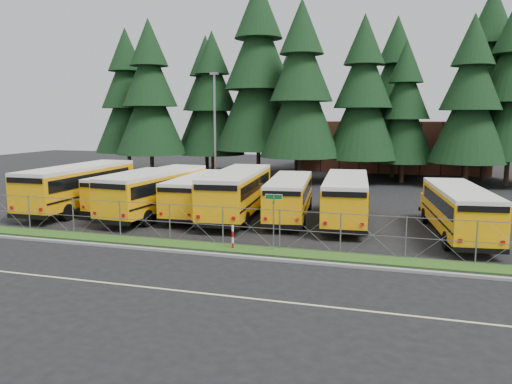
# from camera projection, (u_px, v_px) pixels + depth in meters

# --- Properties ---
(ground) EXTENTS (120.00, 120.00, 0.00)m
(ground) POSITION_uv_depth(u_px,v_px,m) (247.00, 241.00, 26.34)
(ground) COLOR black
(ground) RESTS_ON ground
(curb) EXTENTS (50.00, 0.25, 0.12)m
(curb) POSITION_uv_depth(u_px,v_px,m) (227.00, 256.00, 23.40)
(curb) COLOR gray
(curb) RESTS_ON ground
(grass_verge) EXTENTS (50.00, 1.40, 0.06)m
(grass_verge) POSITION_uv_depth(u_px,v_px,m) (237.00, 249.00, 24.73)
(grass_verge) COLOR #204E16
(grass_verge) RESTS_ON ground
(road_lane_line) EXTENTS (50.00, 0.12, 0.01)m
(road_lane_line) POSITION_uv_depth(u_px,v_px,m) (183.00, 291.00, 18.76)
(road_lane_line) COLOR beige
(road_lane_line) RESTS_ON ground
(chainlink_fence) EXTENTS (44.00, 0.10, 2.00)m
(chainlink_fence) POSITION_uv_depth(u_px,v_px,m) (241.00, 227.00, 25.25)
(chainlink_fence) COLOR gray
(chainlink_fence) RESTS_ON ground
(brick_building) EXTENTS (22.00, 10.00, 6.00)m
(brick_building) POSITION_uv_depth(u_px,v_px,m) (391.00, 146.00, 62.07)
(brick_building) COLOR brown
(brick_building) RESTS_ON ground
(bus_0) EXTENTS (3.02, 12.13, 3.17)m
(bus_0) POSITION_uv_depth(u_px,v_px,m) (82.00, 188.00, 34.99)
(bus_0) COLOR #FFBC08
(bus_0) RESTS_ON ground
(bus_1) EXTENTS (2.56, 10.01, 2.61)m
(bus_1) POSITION_uv_depth(u_px,v_px,m) (134.00, 191.00, 35.46)
(bus_1) COLOR #FFBC08
(bus_1) RESTS_ON ground
(bus_2) EXTENTS (3.53, 11.62, 3.00)m
(bus_2) POSITION_uv_depth(u_px,v_px,m) (159.00, 193.00, 33.11)
(bus_2) COLOR #FFBC08
(bus_2) RESTS_ON ground
(bus_3) EXTENTS (2.92, 10.26, 2.66)m
(bus_3) POSITION_uv_depth(u_px,v_px,m) (202.00, 195.00, 33.34)
(bus_3) COLOR #FFBC08
(bus_3) RESTS_ON ground
(bus_4) EXTENTS (3.88, 11.95, 3.08)m
(bus_4) POSITION_uv_depth(u_px,v_px,m) (238.00, 194.00, 32.45)
(bus_4) COLOR #FFBC08
(bus_4) RESTS_ON ground
(bus_5) EXTENTS (3.69, 10.46, 2.68)m
(bus_5) POSITION_uv_depth(u_px,v_px,m) (290.00, 198.00, 32.03)
(bus_5) COLOR #FFBC08
(bus_5) RESTS_ON ground
(bus_6) EXTENTS (3.60, 11.23, 2.89)m
(bus_6) POSITION_uv_depth(u_px,v_px,m) (346.00, 200.00, 30.82)
(bus_6) COLOR #FFBC08
(bus_6) RESTS_ON ground
(bus_east) EXTENTS (3.80, 10.79, 2.77)m
(bus_east) POSITION_uv_depth(u_px,v_px,m) (457.00, 212.00, 27.11)
(bus_east) COLOR #FFBC08
(bus_east) RESTS_ON ground
(street_sign) EXTENTS (0.84, 0.55, 2.81)m
(street_sign) POSITION_uv_depth(u_px,v_px,m) (274.00, 210.00, 24.18)
(street_sign) COLOR gray
(street_sign) RESTS_ON ground
(striped_bollard) EXTENTS (0.11, 0.11, 1.20)m
(striped_bollard) POSITION_uv_depth(u_px,v_px,m) (233.00, 237.00, 24.72)
(striped_bollard) COLOR #B20C0C
(striped_bollard) RESTS_ON ground
(light_standard) EXTENTS (0.70, 0.35, 10.14)m
(light_standard) POSITION_uv_depth(u_px,v_px,m) (215.00, 129.00, 41.61)
(light_standard) COLOR gray
(light_standard) RESTS_ON ground
(conifer_0) EXTENTS (7.55, 7.55, 16.69)m
(conifer_0) POSITION_uv_depth(u_px,v_px,m) (127.00, 101.00, 58.07)
(conifer_0) COLOR black
(conifer_0) RESTS_ON ground
(conifer_1) EXTENTS (7.67, 7.67, 16.97)m
(conifer_1) POSITION_uv_depth(u_px,v_px,m) (150.00, 99.00, 54.01)
(conifer_1) COLOR black
(conifer_1) RESTS_ON ground
(conifer_2) EXTENTS (7.20, 7.20, 15.92)m
(conifer_2) POSITION_uv_depth(u_px,v_px,m) (212.00, 104.00, 55.55)
(conifer_2) COLOR black
(conifer_2) RESTS_ON ground
(conifer_3) EXTENTS (9.38, 9.38, 20.74)m
(conifer_3) POSITION_uv_depth(u_px,v_px,m) (259.00, 80.00, 52.51)
(conifer_3) COLOR black
(conifer_3) RESTS_ON ground
(conifer_4) EXTENTS (8.03, 8.03, 17.76)m
(conifer_4) POSITION_uv_depth(u_px,v_px,m) (301.00, 93.00, 48.59)
(conifer_4) COLOR black
(conifer_4) RESTS_ON ground
(conifer_5) EXTENTS (7.40, 7.40, 16.37)m
(conifer_5) POSITION_uv_depth(u_px,v_px,m) (363.00, 100.00, 48.69)
(conifer_5) COLOR black
(conifer_5) RESTS_ON ground
(conifer_6) EXTENTS (6.31, 6.31, 13.96)m
(conifer_6) POSITION_uv_depth(u_px,v_px,m) (404.00, 112.00, 49.08)
(conifer_6) COLOR black
(conifer_6) RESTS_ON ground
(conifer_7) EXTENTS (7.14, 7.14, 15.80)m
(conifer_7) POSITION_uv_depth(u_px,v_px,m) (470.00, 102.00, 45.62)
(conifer_7) COLOR black
(conifer_7) RESTS_ON ground
(conifer_8) EXTENTS (7.89, 7.89, 17.44)m
(conifer_8) POSITION_uv_depth(u_px,v_px,m) (512.00, 93.00, 46.48)
(conifer_8) COLOR black
(conifer_8) RESTS_ON ground
(conifer_10) EXTENTS (7.31, 7.31, 16.17)m
(conifer_10) POSITION_uv_depth(u_px,v_px,m) (206.00, 104.00, 60.14)
(conifer_10) COLOR black
(conifer_10) RESTS_ON ground
(conifer_11) EXTENTS (7.70, 7.70, 17.03)m
(conifer_11) POSITION_uv_depth(u_px,v_px,m) (297.00, 100.00, 59.78)
(conifer_11) COLOR black
(conifer_11) RESTS_ON ground
(conifer_12) EXTENTS (7.76, 7.76, 17.17)m
(conifer_12) POSITION_uv_depth(u_px,v_px,m) (395.00, 98.00, 53.73)
(conifer_12) COLOR black
(conifer_12) RESTS_ON ground
(conifer_13) EXTENTS (8.76, 8.76, 19.37)m
(conifer_13) POSITION_uv_depth(u_px,v_px,m) (488.00, 85.00, 50.06)
(conifer_13) COLOR black
(conifer_13) RESTS_ON ground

